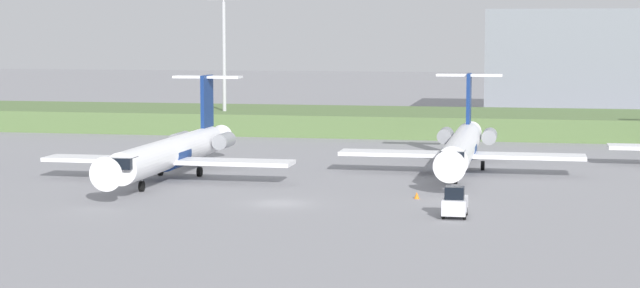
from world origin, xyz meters
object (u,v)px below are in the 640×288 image
at_px(regional_jet_second, 173,151).
at_px(safety_cone_front_marker, 417,195).
at_px(antenna_mast, 224,48).
at_px(baggage_tug, 455,204).
at_px(regional_jet_third, 462,146).
at_px(safety_cone_mid_marker, 452,196).

relative_size(regional_jet_second, safety_cone_front_marker, 56.36).
relative_size(antenna_mast, baggage_tug, 8.42).
xyz_separation_m(regional_jet_third, baggage_tug, (1.13, -25.14, -1.53)).
bearing_deg(safety_cone_mid_marker, safety_cone_front_marker, -179.17).
height_order(antenna_mast, safety_cone_mid_marker, antenna_mast).
relative_size(antenna_mast, safety_cone_front_marker, 49.02).
bearing_deg(regional_jet_third, antenna_mast, 133.98).
relative_size(regional_jet_third, antenna_mast, 1.15).
xyz_separation_m(regional_jet_second, baggage_tug, (26.51, -15.41, -1.53)).
height_order(baggage_tug, safety_cone_mid_marker, baggage_tug).
bearing_deg(regional_jet_third, regional_jet_second, -159.04).
xyz_separation_m(regional_jet_second, safety_cone_front_marker, (22.92, -7.40, -2.26)).
bearing_deg(safety_cone_front_marker, regional_jet_second, 162.12).
bearing_deg(baggage_tug, regional_jet_third, 92.56).
bearing_deg(safety_cone_front_marker, baggage_tug, -65.90).
bearing_deg(safety_cone_mid_marker, regional_jet_third, 91.24).
bearing_deg(baggage_tug, regional_jet_second, 149.82).
bearing_deg(safety_cone_mid_marker, regional_jet_second, 164.06).
xyz_separation_m(regional_jet_third, safety_cone_front_marker, (-2.46, -17.12, -2.26)).
height_order(regional_jet_third, baggage_tug, regional_jet_third).
relative_size(regional_jet_second, baggage_tug, 9.69).
xyz_separation_m(baggage_tug, safety_cone_front_marker, (-3.59, 8.02, -0.73)).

